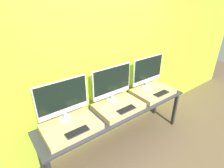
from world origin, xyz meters
TOP-DOWN VIEW (x-y plane):
  - ground_plane at (0.00, 0.00)m, footprint 12.00×12.00m
  - wall_back at (0.00, 0.65)m, footprint 8.00×0.04m
  - workbench at (0.00, 0.29)m, footprint 2.51×0.58m
  - wooden_riser_left at (-0.78, 0.30)m, footprint 0.70×0.51m
  - monitor_left at (-0.78, 0.46)m, footprint 0.68×0.17m
  - keyboard_left at (-0.78, 0.12)m, footprint 0.29×0.11m
  - wooden_riser_center at (0.00, 0.30)m, footprint 0.70×0.51m
  - monitor_center at (0.00, 0.46)m, footprint 0.68×0.17m
  - keyboard_center at (0.00, 0.12)m, footprint 0.29×0.11m
  - wooden_riser_right at (0.78, 0.30)m, footprint 0.70×0.51m
  - monitor_right at (0.78, 0.46)m, footprint 0.68×0.17m
  - keyboard_right at (0.78, 0.12)m, footprint 0.29×0.11m

SIDE VIEW (x-z plane):
  - ground_plane at x=0.00m, z-range 0.00..0.00m
  - workbench at x=0.00m, z-range 0.30..1.02m
  - wooden_riser_left at x=-0.78m, z-range 0.72..0.80m
  - wooden_riser_center at x=0.00m, z-range 0.72..0.80m
  - wooden_riser_right at x=0.78m, z-range 0.72..0.80m
  - keyboard_left at x=-0.78m, z-range 0.80..0.82m
  - keyboard_center at x=0.00m, z-range 0.80..0.82m
  - keyboard_right at x=0.78m, z-range 0.80..0.82m
  - monitor_left at x=-0.78m, z-range 0.83..1.39m
  - monitor_center at x=0.00m, z-range 0.83..1.39m
  - monitor_right at x=0.78m, z-range 0.83..1.39m
  - wall_back at x=0.00m, z-range 0.00..2.60m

